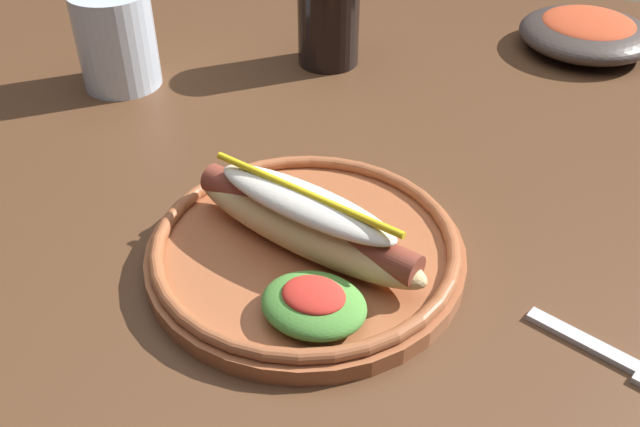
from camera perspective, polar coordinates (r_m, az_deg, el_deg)
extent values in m
cube|color=#51331E|center=(0.79, 0.13, 5.57)|extent=(1.29, 1.07, 0.04)
cylinder|color=#51331E|center=(1.55, -12.16, 6.24)|extent=(0.06, 0.06, 0.70)
cylinder|color=#9E5633|center=(0.60, -1.16, -3.28)|extent=(0.27, 0.27, 0.02)
torus|color=#9E5633|center=(0.59, -1.17, -2.40)|extent=(0.26, 0.26, 0.01)
ellipsoid|color=tan|center=(0.58, -1.19, -1.19)|extent=(0.23, 0.10, 0.04)
cylinder|color=brown|center=(0.57, -1.20, -0.58)|extent=(0.21, 0.07, 0.03)
ellipsoid|color=silver|center=(0.56, -1.23, 0.87)|extent=(0.18, 0.08, 0.02)
cylinder|color=yellow|center=(0.56, -1.24, 1.70)|extent=(0.18, 0.05, 0.01)
ellipsoid|color=#4C8C38|center=(0.52, -0.50, -7.37)|extent=(0.08, 0.07, 0.02)
ellipsoid|color=red|center=(0.52, -0.51, -6.58)|extent=(0.05, 0.04, 0.01)
cube|color=silver|center=(0.57, 20.31, -9.51)|extent=(0.08, 0.04, 0.00)
cylinder|color=black|center=(0.90, 0.69, 16.16)|extent=(0.08, 0.08, 0.14)
cylinder|color=silver|center=(0.88, -16.10, 13.31)|extent=(0.09, 0.09, 0.11)
ellipsoid|color=#423833|center=(1.01, 20.64, 13.39)|extent=(0.17, 0.17, 0.04)
ellipsoid|color=#B74223|center=(1.01, 20.82, 14.11)|extent=(0.12, 0.12, 0.02)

